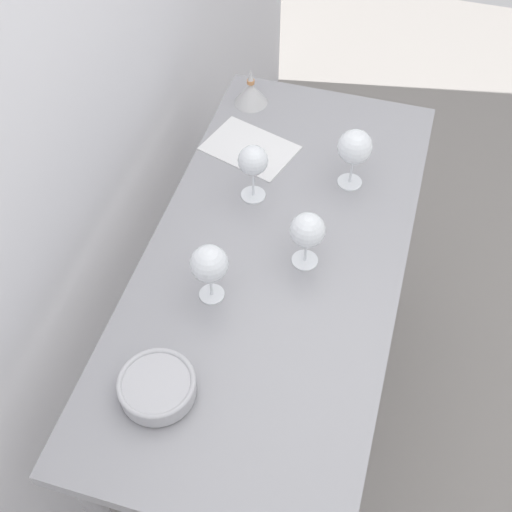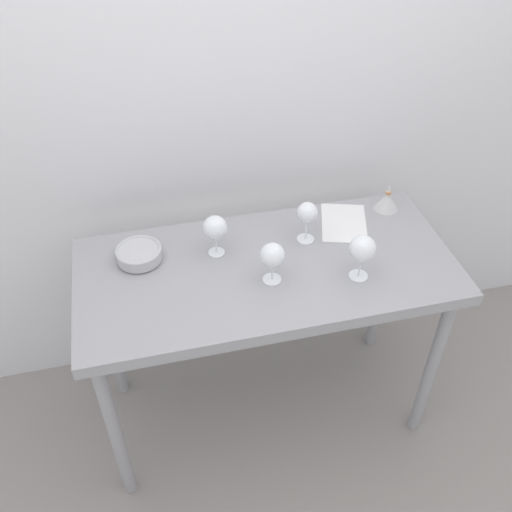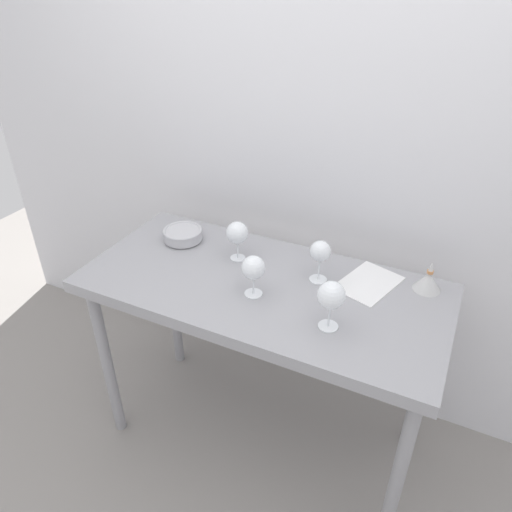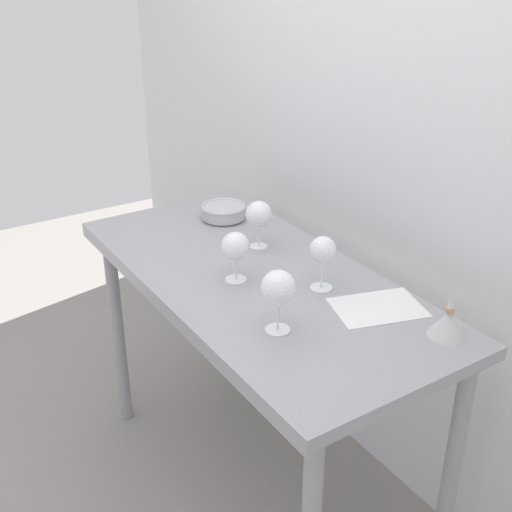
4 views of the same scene
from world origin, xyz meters
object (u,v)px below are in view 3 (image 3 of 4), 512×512
object	(u,v)px
tasting_bowl	(183,234)
wine_glass_far_left	(237,234)
wine_glass_near_center	(252,268)
wine_glass_near_right	(331,296)
wine_glass_far_right	(320,253)
decanter_funnel	(428,281)
tasting_sheet_upper	(368,283)

from	to	relation	value
tasting_bowl	wine_glass_far_left	bearing A→B (deg)	-5.41
wine_glass_near_center	tasting_bowl	xyz separation A→B (m)	(-0.45, 0.22, -0.08)
wine_glass_near_right	tasting_bowl	world-z (taller)	wine_glass_near_right
wine_glass_far_right	decanter_funnel	bearing A→B (deg)	17.34
wine_glass_near_center	wine_glass_far_left	world-z (taller)	wine_glass_far_left
wine_glass_near_right	tasting_sheet_upper	size ratio (longest dim) A/B	0.71
decanter_funnel	tasting_sheet_upper	bearing A→B (deg)	-164.44
wine_glass_far_left	tasting_sheet_upper	size ratio (longest dim) A/B	0.66
wine_glass_near_right	wine_glass_far_left	bearing A→B (deg)	152.45
wine_glass_far_right	tasting_bowl	distance (m)	0.64
wine_glass_far_right	tasting_bowl	xyz separation A→B (m)	(-0.64, 0.03, -0.09)
wine_glass_far_left	decanter_funnel	distance (m)	0.75
wine_glass_near_right	tasting_bowl	xyz separation A→B (m)	(-0.76, 0.27, -0.10)
wine_glass_far_right	tasting_bowl	size ratio (longest dim) A/B	1.00
decanter_funnel	wine_glass_far_right	bearing A→B (deg)	-162.66
wine_glass_far_left	tasting_bowl	xyz separation A→B (m)	(-0.28, 0.03, -0.09)
wine_glass_far_right	wine_glass_near_right	world-z (taller)	wine_glass_near_right
wine_glass_far_right	decanter_funnel	size ratio (longest dim) A/B	1.40
wine_glass_near_center	decanter_funnel	xyz separation A→B (m)	(0.58, 0.31, -0.08)
tasting_bowl	decanter_funnel	distance (m)	1.03
wine_glass_near_center	tasting_bowl	distance (m)	0.51
wine_glass_near_center	tasting_bowl	world-z (taller)	wine_glass_near_center
wine_glass_far_right	tasting_bowl	world-z (taller)	wine_glass_far_right
wine_glass_near_center	decanter_funnel	distance (m)	0.66
wine_glass_near_right	wine_glass_far_right	bearing A→B (deg)	116.67
tasting_bowl	wine_glass_near_right	bearing A→B (deg)	-19.88
wine_glass_far_left	decanter_funnel	bearing A→B (deg)	9.13
wine_glass_far_right	wine_glass_near_right	xyz separation A→B (m)	(0.12, -0.25, 0.00)
wine_glass_near_center	tasting_sheet_upper	size ratio (longest dim) A/B	0.64
wine_glass_far_left	tasting_sheet_upper	bearing A→B (deg)	6.58
wine_glass_far_left	tasting_bowl	world-z (taller)	wine_glass_far_left
wine_glass_near_right	decanter_funnel	bearing A→B (deg)	54.22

